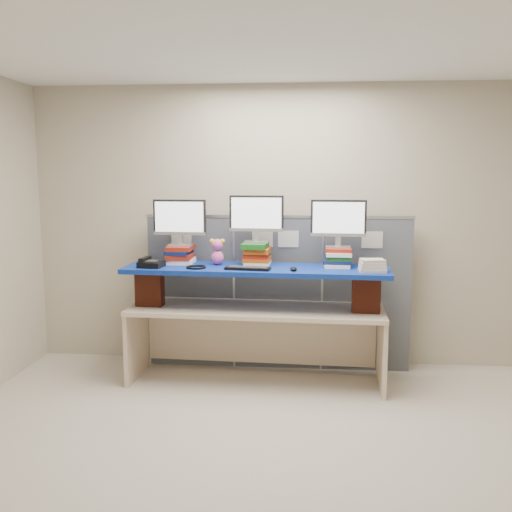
# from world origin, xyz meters

# --- Properties ---
(room) EXTENTS (5.00, 4.00, 2.80)m
(room) POSITION_xyz_m (0.00, 0.00, 1.40)
(room) COLOR #BFB49D
(room) RESTS_ON ground
(cubicle_partition) EXTENTS (2.60, 0.06, 1.53)m
(cubicle_partition) POSITION_xyz_m (-0.00, 1.78, 0.77)
(cubicle_partition) COLOR #4D525B
(cubicle_partition) RESTS_ON ground
(desk) EXTENTS (2.36, 0.77, 0.71)m
(desk) POSITION_xyz_m (-0.18, 1.36, 0.57)
(desk) COLOR beige
(desk) RESTS_ON ground
(brick_pier_left) EXTENTS (0.25, 0.14, 0.34)m
(brick_pier_left) POSITION_xyz_m (-1.17, 1.35, 0.88)
(brick_pier_left) COLOR maroon
(brick_pier_left) RESTS_ON desk
(brick_pier_right) EXTENTS (0.25, 0.14, 0.34)m
(brick_pier_right) POSITION_xyz_m (0.81, 1.27, 0.88)
(brick_pier_right) COLOR maroon
(brick_pier_right) RESTS_ON desk
(blue_board) EXTENTS (2.41, 0.69, 0.04)m
(blue_board) POSITION_xyz_m (-0.18, 1.36, 1.07)
(blue_board) COLOR navy
(blue_board) RESTS_ON brick_pier_left
(book_stack_left) EXTENTS (0.24, 0.31, 0.17)m
(book_stack_left) POSITION_xyz_m (-0.91, 1.51, 1.17)
(book_stack_left) COLOR white
(book_stack_left) RESTS_ON blue_board
(book_stack_center) EXTENTS (0.26, 0.33, 0.21)m
(book_stack_center) POSITION_xyz_m (-0.18, 1.48, 1.19)
(book_stack_center) COLOR white
(book_stack_center) RESTS_ON blue_board
(book_stack_right) EXTENTS (0.27, 0.31, 0.17)m
(book_stack_right) POSITION_xyz_m (0.56, 1.46, 1.17)
(book_stack_right) COLOR white
(book_stack_right) RESTS_ON blue_board
(monitor_left) EXTENTS (0.50, 0.15, 0.43)m
(monitor_left) POSITION_xyz_m (-0.91, 1.51, 1.50)
(monitor_left) COLOR #A3A3A8
(monitor_left) RESTS_ON book_stack_left
(monitor_center) EXTENTS (0.50, 0.15, 0.43)m
(monitor_center) POSITION_xyz_m (-0.18, 1.48, 1.54)
(monitor_center) COLOR #A3A3A8
(monitor_center) RESTS_ON book_stack_center
(monitor_right) EXTENTS (0.50, 0.15, 0.43)m
(monitor_right) POSITION_xyz_m (0.56, 1.45, 1.51)
(monitor_right) COLOR #A3A3A8
(monitor_right) RESTS_ON book_stack_right
(keyboard) EXTENTS (0.41, 0.18, 0.03)m
(keyboard) POSITION_xyz_m (-0.24, 1.21, 1.10)
(keyboard) COLOR black
(keyboard) RESTS_ON blue_board
(mouse) EXTENTS (0.07, 0.11, 0.03)m
(mouse) POSITION_xyz_m (0.17, 1.19, 1.10)
(mouse) COLOR black
(mouse) RESTS_ON blue_board
(desk_phone) EXTENTS (0.23, 0.22, 0.09)m
(desk_phone) POSITION_xyz_m (-1.13, 1.27, 1.12)
(desk_phone) COLOR black
(desk_phone) RESTS_ON blue_board
(headset) EXTENTS (0.23, 0.23, 0.02)m
(headset) POSITION_xyz_m (-0.71, 1.25, 1.10)
(headset) COLOR black
(headset) RESTS_ON blue_board
(plush_toy) EXTENTS (0.14, 0.11, 0.24)m
(plush_toy) POSITION_xyz_m (-0.55, 1.45, 1.21)
(plush_toy) COLOR #E958A2
(plush_toy) RESTS_ON blue_board
(binder_stack) EXTENTS (0.24, 0.19, 0.11)m
(binder_stack) POSITION_xyz_m (0.85, 1.21, 1.14)
(binder_stack) COLOR beige
(binder_stack) RESTS_ON blue_board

